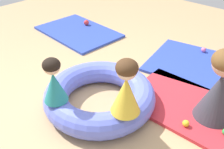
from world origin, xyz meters
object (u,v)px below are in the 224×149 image
at_px(child_in_teal, 54,81).
at_px(play_ball_yellow, 186,123).
at_px(play_ball_pink, 204,50).
at_px(play_ball_orange, 141,101).
at_px(play_ball_red, 86,23).
at_px(child_in_yellow, 126,87).
at_px(inflatable_cushion, 100,95).
at_px(adult_seated, 220,87).

bearing_deg(child_in_teal, play_ball_yellow, 120.31).
distance_m(play_ball_pink, play_ball_orange, 1.59).
height_order(play_ball_yellow, play_ball_red, play_ball_red).
height_order(play_ball_yellow, play_ball_orange, play_ball_yellow).
xyz_separation_m(child_in_yellow, play_ball_pink, (-0.15, 2.00, -0.46)).
height_order(inflatable_cushion, child_in_teal, child_in_teal).
bearing_deg(child_in_teal, adult_seated, 126.80).
height_order(play_ball_pink, play_ball_yellow, play_ball_pink).
bearing_deg(play_ball_pink, play_ball_orange, -88.68).
distance_m(inflatable_cushion, play_ball_yellow, 0.94).
xyz_separation_m(play_ball_pink, play_ball_orange, (0.04, -1.59, -0.01)).
relative_size(adult_seated, play_ball_yellow, 11.28).
distance_m(child_in_teal, child_in_yellow, 0.69).
bearing_deg(play_ball_red, child_in_teal, -49.16).
distance_m(adult_seated, play_ball_yellow, 0.48).
bearing_deg(child_in_yellow, adult_seated, -153.88).
distance_m(play_ball_yellow, play_ball_orange, 0.54).
relative_size(adult_seated, play_ball_orange, 12.57).
relative_size(child_in_yellow, play_ball_pink, 7.65).
relative_size(child_in_yellow, adult_seated, 0.71).
relative_size(inflatable_cushion, play_ball_yellow, 17.89).
bearing_deg(play_ball_orange, adult_seated, 26.21).
bearing_deg(inflatable_cushion, adult_seated, 31.81).
distance_m(play_ball_pink, play_ball_yellow, 1.68).
bearing_deg(play_ball_yellow, child_in_yellow, -134.77).
relative_size(child_in_teal, adult_seated, 0.61).
xyz_separation_m(child_in_teal, play_ball_pink, (0.45, 2.34, -0.42)).
xyz_separation_m(adult_seated, play_ball_red, (-2.77, 0.78, -0.33)).
bearing_deg(inflatable_cushion, play_ball_red, 141.25).
bearing_deg(inflatable_cushion, child_in_yellow, -14.31).
relative_size(child_in_yellow, play_ball_red, 5.74).
relative_size(adult_seated, play_ball_red, 8.06).
bearing_deg(play_ball_red, adult_seated, -15.67).
height_order(child_in_teal, adult_seated, adult_seated).
bearing_deg(adult_seated, child_in_teal, 123.96).
xyz_separation_m(child_in_teal, play_ball_orange, (0.49, 0.76, -0.42)).
relative_size(inflatable_cushion, play_ball_red, 12.78).
bearing_deg(child_in_yellow, play_ball_orange, -101.96).
xyz_separation_m(play_ball_pink, play_ball_yellow, (0.58, -1.57, -0.00)).
bearing_deg(play_ball_yellow, inflatable_cushion, -160.67).
distance_m(child_in_yellow, play_ball_orange, 0.63).
distance_m(play_ball_pink, play_ball_red, 2.12).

